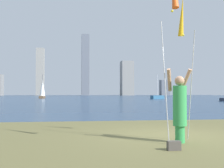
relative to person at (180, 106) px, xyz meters
name	(u,v)px	position (x,y,z in m)	size (l,w,h in m)	color
ground	(89,99)	(0.19, 52.06, -1.00)	(120.00, 138.00, 0.12)	brown
person	(180,106)	(0.00, 0.00, 0.00)	(0.70, 0.52, 1.91)	green
kite_flag_right	(182,20)	(0.36, 0.67, 2.41)	(0.16, 1.05, 4.01)	#B2B2B7
bag	(174,146)	(-0.48, -0.88, -0.83)	(0.30, 0.14, 0.21)	#4C4742
sailboat_4	(157,97)	(13.24, 45.99, -0.56)	(3.00, 2.12, 4.92)	#2D6084
sailboat_5	(42,90)	(-9.61, 52.22, 0.93)	(1.29, 2.43, 5.01)	brown
skyline_tower_1	(40,72)	(-17.32, 109.56, 8.78)	(3.12, 3.45, 19.44)	gray
skyline_tower_2	(85,65)	(1.12, 108.18, 11.66)	(3.14, 4.73, 25.18)	slate
skyline_tower_3	(127,78)	(18.59, 107.78, 6.22)	(4.99, 6.46, 14.31)	gray
skyline_tower_4	(165,88)	(34.54, 106.45, 2.32)	(3.64, 3.43, 6.51)	slate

